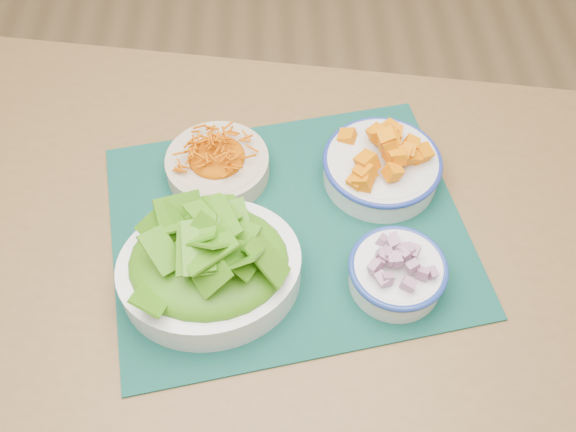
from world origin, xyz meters
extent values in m
cube|color=brown|center=(0.21, 0.21, 0.73)|extent=(1.43, 1.08, 0.04)
cylinder|color=brown|center=(-0.31, 0.68, 0.35)|extent=(0.06, 0.06, 0.71)
cylinder|color=brown|center=(0.86, 0.48, 0.35)|extent=(0.06, 0.06, 0.71)
cube|color=#082D27|center=(0.26, 0.24, 0.75)|extent=(0.64, 0.55, 0.00)
cylinder|color=beige|center=(0.14, 0.36, 0.77)|extent=(0.23, 0.23, 0.04)
ellipsoid|color=#DC6100|center=(0.14, 0.36, 0.81)|extent=(0.15, 0.15, 0.03)
cylinder|color=silver|center=(0.42, 0.34, 0.78)|extent=(0.26, 0.26, 0.05)
torus|color=navy|center=(0.42, 0.34, 0.80)|extent=(0.20, 0.20, 0.01)
ellipsoid|color=orange|center=(0.42, 0.34, 0.83)|extent=(0.17, 0.17, 0.05)
ellipsoid|color=#276A08|center=(0.14, 0.14, 0.85)|extent=(0.24, 0.20, 0.07)
cylinder|color=silver|center=(0.42, 0.13, 0.78)|extent=(0.15, 0.15, 0.05)
torus|color=navy|center=(0.42, 0.13, 0.80)|extent=(0.15, 0.15, 0.01)
ellipsoid|color=#731C4D|center=(0.42, 0.13, 0.82)|extent=(0.12, 0.12, 0.03)
camera|label=1|loc=(0.24, -0.36, 1.61)|focal=40.00mm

